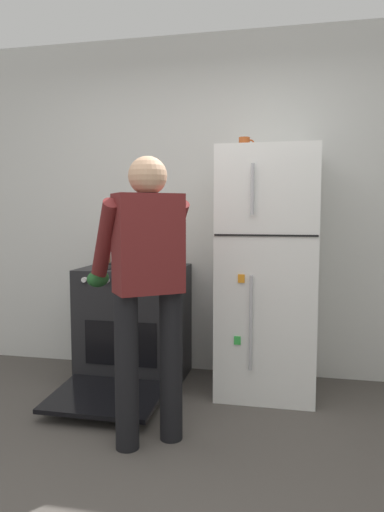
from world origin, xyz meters
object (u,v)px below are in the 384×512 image
at_px(refrigerator, 267,272).
at_px(pepper_mill, 108,251).
at_px(red_pot, 153,259).
at_px(coffee_mug, 245,144).
at_px(stove_range, 134,325).
at_px(person_cook, 147,276).

bearing_deg(refrigerator, pepper_mill, 171.29).
distance_m(red_pot, coffee_mug, 1.08).
height_order(refrigerator, red_pot, refrigerator).
relative_size(stove_range, coffee_mug, 10.77).
height_order(stove_range, pepper_mill, pepper_mill).
bearing_deg(red_pot, refrigerator, 3.36).
bearing_deg(red_pot, person_cook, -75.36).
height_order(stove_range, person_cook, person_cook).
bearing_deg(coffee_mug, stove_range, -175.34).
height_order(refrigerator, person_cook, refrigerator).
bearing_deg(pepper_mill, red_pot, -28.52).
distance_m(stove_range, red_pot, 0.55).
height_order(refrigerator, pepper_mill, refrigerator).
bearing_deg(person_cook, red_pot, 104.64).
height_order(red_pot, pepper_mill, pepper_mill).
height_order(coffee_mug, pepper_mill, coffee_mug).
xyz_separation_m(refrigerator, pepper_mill, (-1.31, 0.20, 0.11)).
height_order(refrigerator, coffee_mug, coffee_mug).
xyz_separation_m(stove_range, pepper_mill, (-0.30, 0.22, 0.55)).
relative_size(refrigerator, coffee_mug, 15.58).
relative_size(stove_range, pepper_mill, 6.40).
relative_size(refrigerator, pepper_mill, 9.26).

